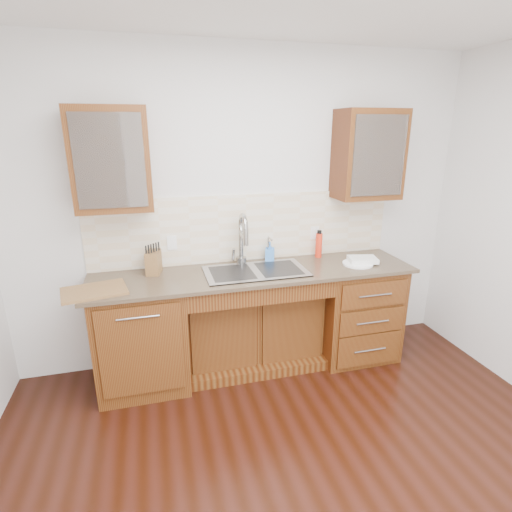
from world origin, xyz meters
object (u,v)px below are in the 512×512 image
object	(u,v)px
soap_bottle	(270,252)
plate	(358,264)
knife_block	(154,262)
water_bottle	(319,245)
cutting_board	(94,291)

from	to	relation	value
soap_bottle	plate	size ratio (longest dim) A/B	0.66
plate	knife_block	distance (m)	1.74
plate	knife_block	world-z (taller)	knife_block
water_bottle	soap_bottle	bearing A→B (deg)	179.48
soap_bottle	water_bottle	distance (m)	0.47
soap_bottle	knife_block	xyz separation A→B (m)	(-1.01, -0.06, 0.01)
soap_bottle	cutting_board	bearing A→B (deg)	-145.92
soap_bottle	cutting_board	size ratio (longest dim) A/B	0.39
water_bottle	cutting_board	bearing A→B (deg)	-169.55
knife_block	cutting_board	size ratio (longest dim) A/B	0.42
water_bottle	cutting_board	distance (m)	1.94
water_bottle	knife_block	distance (m)	1.47
knife_block	water_bottle	bearing A→B (deg)	15.55
plate	knife_block	bearing A→B (deg)	172.25
soap_bottle	plate	distance (m)	0.78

